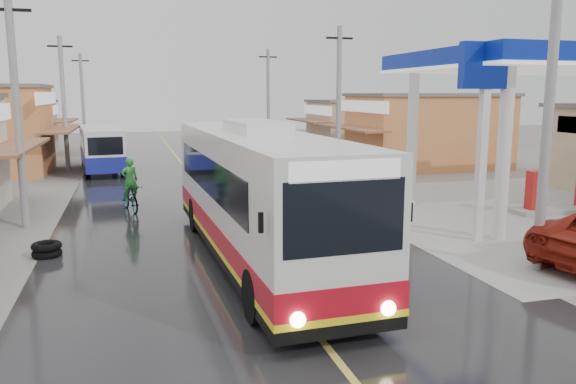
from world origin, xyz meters
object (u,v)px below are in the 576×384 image
Objects in this scene: coach_bus at (256,194)px; tyre_stack at (47,250)px; second_bus at (101,148)px; cyclist at (130,194)px.

tyre_stack is (-5.79, 1.89, -1.67)m from coach_bus.
coach_bus is 1.54× the size of second_bus.
tyre_stack is (-2.39, -5.97, -0.50)m from cyclist.
tyre_stack is at bearing -126.25° from cyclist.
cyclist is at bearing -88.85° from second_bus.
second_bus is at bearing 87.61° from tyre_stack.
second_bus reaches higher than tyre_stack.
cyclist is at bearing 111.51° from coach_bus.
coach_bus is 21.20m from second_bus.
coach_bus is at bearing -82.41° from second_bus.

